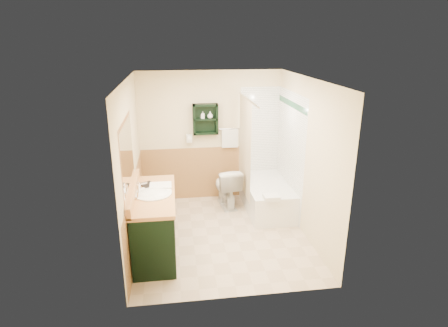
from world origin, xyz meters
TOP-DOWN VIEW (x-y plane):
  - floor at (0.00, 0.00)m, footprint 3.00×3.00m
  - back_wall at (0.00, 1.52)m, footprint 2.60×0.04m
  - left_wall at (-1.32, 0.00)m, footprint 0.04×3.00m
  - right_wall at (1.32, 0.00)m, footprint 0.04×3.00m
  - ceiling at (0.00, 0.00)m, footprint 2.60×3.00m
  - wainscot_left at (-1.29, 0.00)m, footprint 2.98×2.98m
  - wainscot_back at (0.00, 1.49)m, footprint 2.58×2.58m
  - mirror_frame at (-1.27, -0.55)m, footprint 1.30×1.30m
  - mirror_glass at (-1.27, -0.55)m, footprint 1.20×1.20m
  - tile_right at (1.28, 0.75)m, footprint 1.50×1.50m
  - tile_back at (1.03, 1.48)m, footprint 0.95×0.95m
  - tile_accent at (1.27, 0.75)m, footprint 1.50×1.50m
  - wall_shelf at (-0.10, 1.41)m, footprint 0.45×0.15m
  - hair_dryer at (-0.40, 1.43)m, footprint 0.10×0.24m
  - towel_bar at (0.35, 1.45)m, footprint 0.40×0.06m
  - curtain_rod at (0.53, 0.75)m, footprint 0.03×1.60m
  - shower_curtain at (0.53, 0.92)m, footprint 1.05×1.05m
  - vanity at (-0.99, -0.36)m, footprint 0.59×1.44m
  - bathtub at (0.93, 0.83)m, footprint 0.75×1.50m
  - toilet at (0.23, 1.06)m, footprint 0.51×0.79m
  - counter_towel at (-0.89, -0.13)m, footprint 0.31×0.24m
  - vanity_book at (-1.16, -0.09)m, footprint 0.17×0.10m
  - tub_towel at (0.81, 0.12)m, footprint 0.24×0.20m
  - soap_bottle_a at (-0.15, 1.40)m, footprint 0.08×0.14m
  - soap_bottle_b at (-0.02, 1.40)m, footprint 0.13×0.15m

SIDE VIEW (x-z plane):
  - floor at x=0.00m, z-range 0.00..0.00m
  - bathtub at x=0.93m, z-range 0.00..0.50m
  - toilet at x=0.23m, z-range 0.00..0.72m
  - vanity at x=-0.99m, z-range 0.00..0.91m
  - wainscot_left at x=-1.29m, z-range 0.00..1.00m
  - wainscot_back at x=0.00m, z-range 0.00..1.00m
  - tub_towel at x=0.81m, z-range 0.50..0.57m
  - counter_towel at x=-0.89m, z-range 0.91..0.95m
  - vanity_book at x=-1.16m, z-range 0.91..1.15m
  - tile_right at x=1.28m, z-range 0.00..2.10m
  - tile_back at x=1.03m, z-range 0.00..2.10m
  - shower_curtain at x=0.53m, z-range 0.30..2.00m
  - back_wall at x=0.00m, z-range 0.00..2.40m
  - left_wall at x=-1.32m, z-range 0.00..2.40m
  - right_wall at x=1.32m, z-range 0.00..2.40m
  - hair_dryer at x=-0.40m, z-range 1.11..1.29m
  - towel_bar at x=0.35m, z-range 1.15..1.55m
  - mirror_frame at x=-1.27m, z-range 1.00..2.00m
  - mirror_glass at x=-1.27m, z-range 1.05..1.95m
  - wall_shelf at x=-0.10m, z-range 1.27..1.83m
  - soap_bottle_a at x=-0.15m, z-range 1.56..1.62m
  - soap_bottle_b at x=-0.02m, z-range 1.56..1.66m
  - tile_accent at x=1.27m, z-range 1.85..1.95m
  - curtain_rod at x=0.53m, z-range 1.98..2.02m
  - ceiling at x=0.00m, z-range 2.40..2.44m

